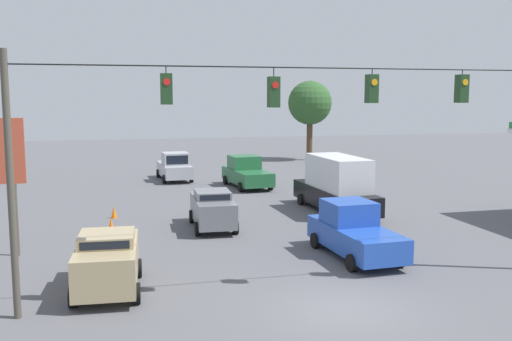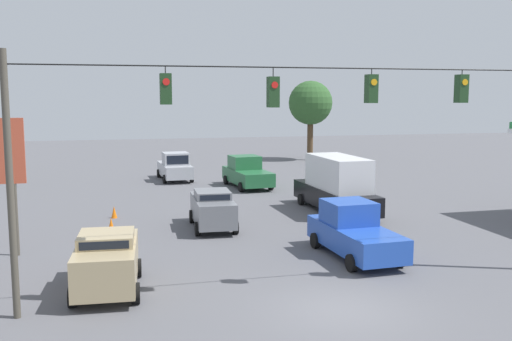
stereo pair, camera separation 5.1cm
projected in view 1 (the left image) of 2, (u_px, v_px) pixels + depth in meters
The scene contains 13 objects.
ground_plane at pixel (341, 310), 16.70m from camera, with size 140.00×140.00×0.00m, color #56565B.
overhead_signal_span at pixel (323, 139), 17.68m from camera, with size 18.40×0.38×7.50m.
pickup_truck_blue_crossing_near at pixel (354, 232), 22.25m from camera, with size 2.36×5.22×2.12m.
box_truck_black_oncoming_far at pixel (336, 185), 30.59m from camera, with size 2.54×7.27×3.05m.
sedan_grey_withflow_mid at pixel (213, 209), 26.98m from camera, with size 2.08×4.30×1.81m.
sedan_tan_parked_shoulder at pixel (108, 261), 18.22m from camera, with size 2.27×4.12×1.91m.
pickup_truck_silver_withflow_deep at pixel (174, 167), 42.48m from camera, with size 2.39×5.12×2.12m.
pickup_truck_green_oncoming_deep at pixel (246, 173), 39.35m from camera, with size 2.72×5.46×2.12m.
traffic_cone_nearest at pixel (118, 259), 20.79m from camera, with size 0.30×0.30×0.62m, color orange.
traffic_cone_second at pixel (115, 240), 23.57m from camera, with size 0.30×0.30×0.62m, color orange.
traffic_cone_third at pixel (111, 224), 26.47m from camera, with size 0.30×0.30×0.62m, color orange.
traffic_cone_fourth at pixel (114, 212), 29.30m from camera, with size 0.30×0.30×0.62m, color orange.
tree_horizon_right at pixel (310, 103), 55.48m from camera, with size 4.27×4.27×7.74m.
Camera 1 is at (6.32, 14.95, 6.22)m, focal length 40.00 mm.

